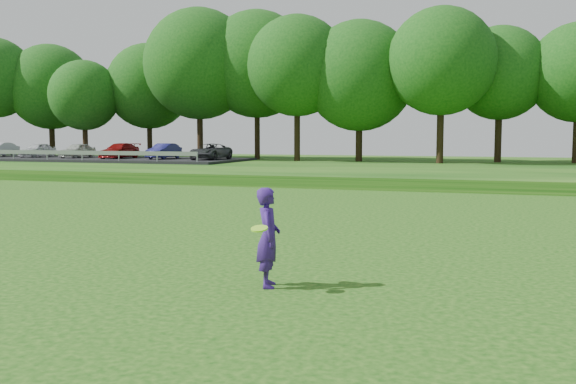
% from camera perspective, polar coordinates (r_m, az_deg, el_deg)
% --- Properties ---
extents(ground, '(140.00, 140.00, 0.00)m').
position_cam_1_polar(ground, '(13.53, -14.10, -6.37)').
color(ground, '#0E400C').
rests_on(ground, ground).
extents(berm, '(130.00, 30.00, 0.60)m').
position_cam_1_polar(berm, '(45.75, 9.69, 2.09)').
color(berm, '#0E400C').
rests_on(berm, ground).
extents(walking_path, '(130.00, 1.60, 0.04)m').
position_cam_1_polar(walking_path, '(32.06, 5.69, 0.37)').
color(walking_path, gray).
rests_on(walking_path, ground).
extents(treeline, '(104.00, 7.00, 15.00)m').
position_cam_1_polar(treeline, '(49.94, 10.58, 11.29)').
color(treeline, '#104610').
rests_on(treeline, berm).
extents(parking_lot, '(24.00, 9.00, 1.38)m').
position_cam_1_polar(parking_lot, '(53.60, -16.10, 3.21)').
color(parking_lot, black).
rests_on(parking_lot, berm).
extents(woman, '(0.61, 0.99, 1.75)m').
position_cam_1_polar(woman, '(11.20, -1.77, -4.05)').
color(woman, navy).
rests_on(woman, ground).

